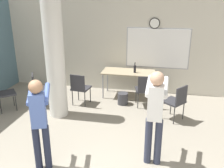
{
  "coord_description": "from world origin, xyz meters",
  "views": [
    {
      "loc": [
        1.28,
        -2.18,
        2.79
      ],
      "look_at": [
        0.29,
        2.56,
        1.06
      ],
      "focal_mm": 40.0,
      "sensor_mm": 36.0,
      "label": 1
    }
  ],
  "objects_px": {
    "folding_table": "(128,73)",
    "bottle_on_table": "(135,69)",
    "person_playing_front": "(39,118)",
    "person_playing_side": "(155,111)",
    "chair_table_left": "(80,87)",
    "chair_table_right": "(145,88)",
    "chair_near_pillar": "(39,87)",
    "chair_mid_room": "(176,100)",
    "chair_by_left_wall": "(3,92)"
  },
  "relations": [
    {
      "from": "chair_table_left",
      "to": "bottle_on_table",
      "type": "bearing_deg",
      "value": 30.19
    },
    {
      "from": "bottle_on_table",
      "to": "person_playing_front",
      "type": "height_order",
      "value": "person_playing_front"
    },
    {
      "from": "person_playing_side",
      "to": "folding_table",
      "type": "bearing_deg",
      "value": 106.47
    },
    {
      "from": "chair_table_right",
      "to": "chair_mid_room",
      "type": "distance_m",
      "value": 0.98
    },
    {
      "from": "person_playing_front",
      "to": "person_playing_side",
      "type": "height_order",
      "value": "person_playing_side"
    },
    {
      "from": "chair_mid_room",
      "to": "chair_near_pillar",
      "type": "distance_m",
      "value": 3.5
    },
    {
      "from": "bottle_on_table",
      "to": "chair_by_left_wall",
      "type": "height_order",
      "value": "bottle_on_table"
    },
    {
      "from": "chair_by_left_wall",
      "to": "chair_near_pillar",
      "type": "relative_size",
      "value": 1.0
    },
    {
      "from": "chair_mid_room",
      "to": "person_playing_side",
      "type": "bearing_deg",
      "value": -104.32
    },
    {
      "from": "chair_table_left",
      "to": "chair_by_left_wall",
      "type": "bearing_deg",
      "value": -157.75
    },
    {
      "from": "folding_table",
      "to": "bottle_on_table",
      "type": "bearing_deg",
      "value": -18.55
    },
    {
      "from": "chair_table_right",
      "to": "chair_near_pillar",
      "type": "distance_m",
      "value": 2.77
    },
    {
      "from": "bottle_on_table",
      "to": "chair_table_right",
      "type": "height_order",
      "value": "bottle_on_table"
    },
    {
      "from": "chair_by_left_wall",
      "to": "person_playing_side",
      "type": "bearing_deg",
      "value": -19.41
    },
    {
      "from": "chair_by_left_wall",
      "to": "person_playing_side",
      "type": "distance_m",
      "value": 4.06
    },
    {
      "from": "folding_table",
      "to": "chair_table_right",
      "type": "distance_m",
      "value": 0.83
    },
    {
      "from": "chair_table_right",
      "to": "chair_mid_room",
      "type": "relative_size",
      "value": 1.0
    },
    {
      "from": "chair_by_left_wall",
      "to": "chair_table_right",
      "type": "bearing_deg",
      "value": 15.43
    },
    {
      "from": "folding_table",
      "to": "chair_table_right",
      "type": "relative_size",
      "value": 1.68
    },
    {
      "from": "bottle_on_table",
      "to": "chair_mid_room",
      "type": "relative_size",
      "value": 0.33
    },
    {
      "from": "person_playing_front",
      "to": "chair_by_left_wall",
      "type": "bearing_deg",
      "value": 136.93
    },
    {
      "from": "chair_by_left_wall",
      "to": "person_playing_side",
      "type": "xyz_separation_m",
      "value": [
        3.8,
        -1.34,
        0.48
      ]
    },
    {
      "from": "folding_table",
      "to": "person_playing_front",
      "type": "relative_size",
      "value": 0.92
    },
    {
      "from": "bottle_on_table",
      "to": "person_playing_side",
      "type": "distance_m",
      "value": 2.93
    },
    {
      "from": "chair_by_left_wall",
      "to": "chair_table_left",
      "type": "relative_size",
      "value": 1.0
    },
    {
      "from": "chair_mid_room",
      "to": "chair_table_left",
      "type": "xyz_separation_m",
      "value": [
        -2.45,
        0.39,
        0.0
      ]
    },
    {
      "from": "bottle_on_table",
      "to": "chair_table_right",
      "type": "xyz_separation_m",
      "value": [
        0.33,
        -0.56,
        -0.35
      ]
    },
    {
      "from": "person_playing_front",
      "to": "chair_mid_room",
      "type": "bearing_deg",
      "value": 44.59
    },
    {
      "from": "chair_mid_room",
      "to": "chair_by_left_wall",
      "type": "relative_size",
      "value": 1.0
    },
    {
      "from": "chair_table_right",
      "to": "chair_table_left",
      "type": "xyz_separation_m",
      "value": [
        -1.68,
        -0.23,
        0.0
      ]
    },
    {
      "from": "chair_near_pillar",
      "to": "person_playing_front",
      "type": "height_order",
      "value": "person_playing_front"
    },
    {
      "from": "chair_table_left",
      "to": "person_playing_side",
      "type": "bearing_deg",
      "value": -45.68
    },
    {
      "from": "chair_table_left",
      "to": "person_playing_front",
      "type": "relative_size",
      "value": 0.55
    },
    {
      "from": "chair_table_left",
      "to": "person_playing_side",
      "type": "xyz_separation_m",
      "value": [
        2.02,
        -2.07,
        0.48
      ]
    },
    {
      "from": "folding_table",
      "to": "chair_mid_room",
      "type": "xyz_separation_m",
      "value": [
        1.29,
        -1.23,
        -0.19
      ]
    },
    {
      "from": "bottle_on_table",
      "to": "chair_by_left_wall",
      "type": "xyz_separation_m",
      "value": [
        -3.13,
        -1.51,
        -0.35
      ]
    },
    {
      "from": "person_playing_front",
      "to": "bottle_on_table",
      "type": "bearing_deg",
      "value": 71.41
    },
    {
      "from": "folding_table",
      "to": "person_playing_front",
      "type": "xyz_separation_m",
      "value": [
        -0.95,
        -3.44,
        0.24
      ]
    },
    {
      "from": "chair_table_right",
      "to": "chair_table_left",
      "type": "height_order",
      "value": "same"
    },
    {
      "from": "folding_table",
      "to": "chair_near_pillar",
      "type": "distance_m",
      "value": 2.47
    },
    {
      "from": "folding_table",
      "to": "chair_table_left",
      "type": "distance_m",
      "value": 1.45
    },
    {
      "from": "chair_table_left",
      "to": "chair_near_pillar",
      "type": "height_order",
      "value": "same"
    },
    {
      "from": "folding_table",
      "to": "bottle_on_table",
      "type": "distance_m",
      "value": 0.26
    },
    {
      "from": "chair_near_pillar",
      "to": "folding_table",
      "type": "bearing_deg",
      "value": 26.15
    },
    {
      "from": "chair_by_left_wall",
      "to": "person_playing_front",
      "type": "xyz_separation_m",
      "value": [
        1.99,
        -1.86,
        0.42
      ]
    },
    {
      "from": "folding_table",
      "to": "chair_near_pillar",
      "type": "bearing_deg",
      "value": -153.85
    },
    {
      "from": "bottle_on_table",
      "to": "chair_near_pillar",
      "type": "bearing_deg",
      "value": -156.93
    },
    {
      "from": "chair_table_right",
      "to": "person_playing_front",
      "type": "height_order",
      "value": "person_playing_front"
    },
    {
      "from": "chair_table_right",
      "to": "chair_mid_room",
      "type": "height_order",
      "value": "same"
    },
    {
      "from": "bottle_on_table",
      "to": "person_playing_front",
      "type": "xyz_separation_m",
      "value": [
        -1.14,
        -3.38,
        0.07
      ]
    }
  ]
}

